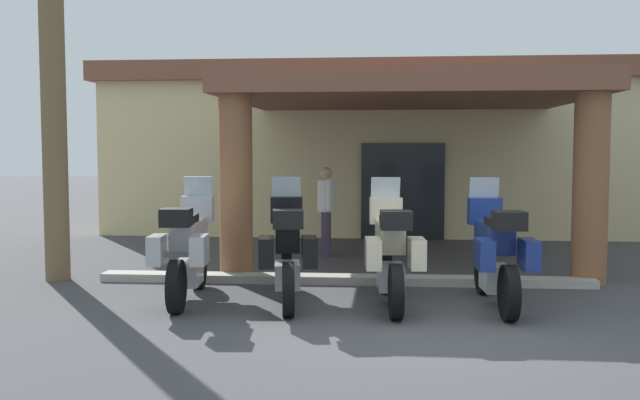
{
  "coord_description": "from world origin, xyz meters",
  "views": [
    {
      "loc": [
        -0.55,
        -7.92,
        2.03
      ],
      "look_at": [
        -1.44,
        3.24,
        1.2
      ],
      "focal_mm": 40.67,
      "sensor_mm": 36.0,
      "label": 1
    }
  ],
  "objects_px": {
    "motel_building": "(401,147)",
    "motorcycle_blue": "(496,252)",
    "motorcycle_black": "(287,250)",
    "pedestrian": "(326,204)",
    "motorcycle_cream": "(391,251)",
    "motorcycle_silver": "(188,248)"
  },
  "relations": [
    {
      "from": "motorcycle_cream",
      "to": "pedestrian",
      "type": "height_order",
      "value": "pedestrian"
    },
    {
      "from": "motel_building",
      "to": "motorcycle_black",
      "type": "height_order",
      "value": "motel_building"
    },
    {
      "from": "motorcycle_silver",
      "to": "motorcycle_blue",
      "type": "distance_m",
      "value": 3.98
    },
    {
      "from": "motel_building",
      "to": "motorcycle_blue",
      "type": "xyz_separation_m",
      "value": [
        0.92,
        -8.94,
        -1.33
      ]
    },
    {
      "from": "motorcycle_cream",
      "to": "motorcycle_blue",
      "type": "bearing_deg",
      "value": -92.99
    },
    {
      "from": "motel_building",
      "to": "motorcycle_black",
      "type": "bearing_deg",
      "value": -100.15
    },
    {
      "from": "motorcycle_blue",
      "to": "motorcycle_black",
      "type": "bearing_deg",
      "value": 87.44
    },
    {
      "from": "motel_building",
      "to": "motorcycle_silver",
      "type": "height_order",
      "value": "motel_building"
    },
    {
      "from": "pedestrian",
      "to": "motorcycle_cream",
      "type": "bearing_deg",
      "value": 87.11
    },
    {
      "from": "motorcycle_black",
      "to": "motorcycle_cream",
      "type": "height_order",
      "value": "same"
    },
    {
      "from": "motorcycle_black",
      "to": "motorcycle_blue",
      "type": "xyz_separation_m",
      "value": [
        2.65,
        0.0,
        0.0
      ]
    },
    {
      "from": "motorcycle_cream",
      "to": "motorcycle_black",
      "type": "bearing_deg",
      "value": 85.09
    },
    {
      "from": "pedestrian",
      "to": "motorcycle_black",
      "type": "bearing_deg",
      "value": 69.34
    },
    {
      "from": "motel_building",
      "to": "pedestrian",
      "type": "bearing_deg",
      "value": -106.95
    },
    {
      "from": "motorcycle_black",
      "to": "motorcycle_blue",
      "type": "distance_m",
      "value": 2.65
    },
    {
      "from": "motorcycle_silver",
      "to": "pedestrian",
      "type": "distance_m",
      "value": 4.39
    },
    {
      "from": "motorcycle_silver",
      "to": "motorcycle_blue",
      "type": "height_order",
      "value": "same"
    },
    {
      "from": "motel_building",
      "to": "motorcycle_blue",
      "type": "height_order",
      "value": "motel_building"
    },
    {
      "from": "motorcycle_silver",
      "to": "pedestrian",
      "type": "relative_size",
      "value": 1.34
    },
    {
      "from": "motorcycle_black",
      "to": "pedestrian",
      "type": "height_order",
      "value": "pedestrian"
    },
    {
      "from": "motorcycle_black",
      "to": "pedestrian",
      "type": "distance_m",
      "value": 4.19
    },
    {
      "from": "motorcycle_blue",
      "to": "pedestrian",
      "type": "relative_size",
      "value": 1.34
    }
  ]
}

